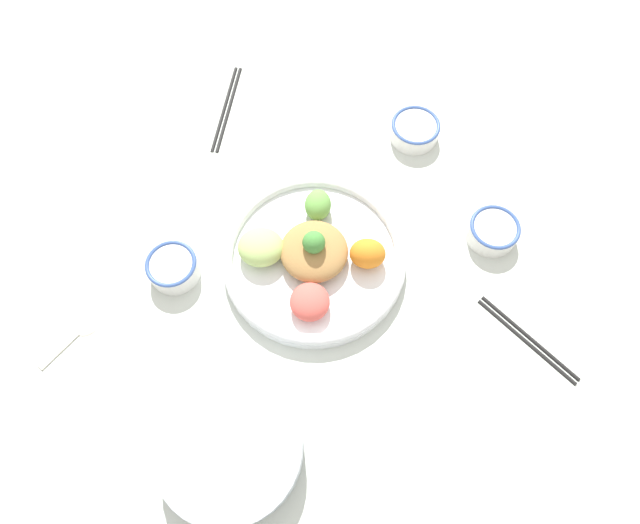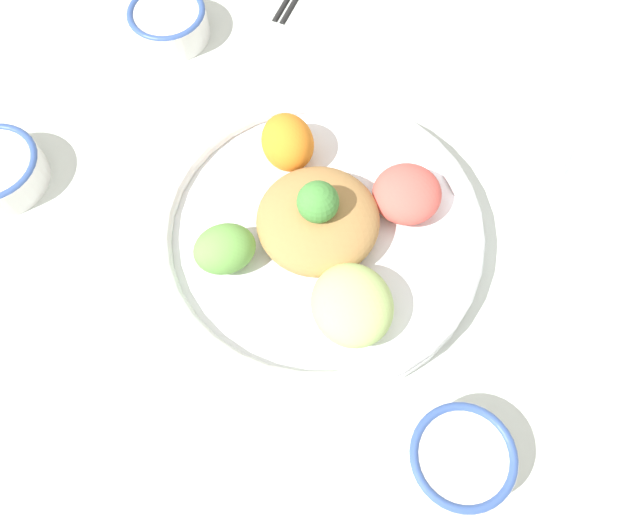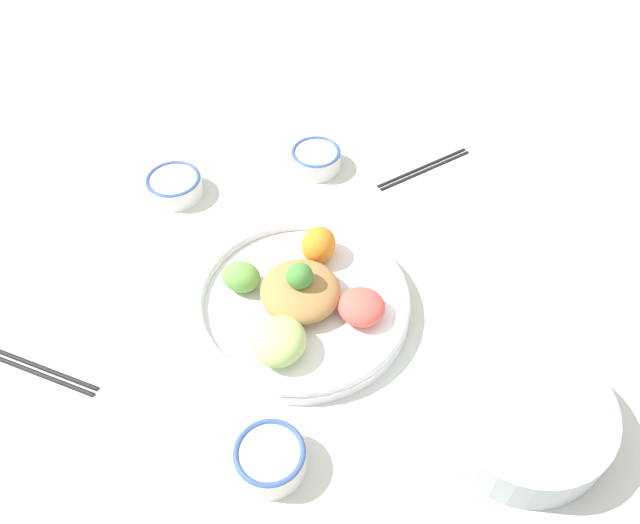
% 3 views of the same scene
% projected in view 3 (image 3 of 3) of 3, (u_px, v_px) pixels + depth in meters
% --- Properties ---
extents(ground_plane, '(2.40, 2.40, 0.00)m').
position_uv_depth(ground_plane, '(319.00, 320.00, 0.94)').
color(ground_plane, silver).
extents(salad_platter, '(0.33, 0.33, 0.10)m').
position_uv_depth(salad_platter, '(301.00, 300.00, 0.94)').
color(salad_platter, white).
rests_on(salad_platter, ground_plane).
extents(sauce_bowl_red, '(0.09, 0.09, 0.04)m').
position_uv_depth(sauce_bowl_red, '(270.00, 458.00, 0.77)').
color(sauce_bowl_red, white).
rests_on(sauce_bowl_red, ground_plane).
extents(rice_bowl_blue, '(0.09, 0.09, 0.04)m').
position_uv_depth(rice_bowl_blue, '(316.00, 158.00, 1.16)').
color(rice_bowl_blue, white).
rests_on(rice_bowl_blue, ground_plane).
extents(sauce_bowl_dark, '(0.10, 0.10, 0.04)m').
position_uv_depth(sauce_bowl_dark, '(174.00, 185.00, 1.11)').
color(sauce_bowl_dark, white).
rests_on(sauce_bowl_dark, ground_plane).
extents(side_serving_bowl, '(0.22, 0.22, 0.06)m').
position_uv_depth(side_serving_bowl, '(524.00, 413.00, 0.80)').
color(side_serving_bowl, '#A8B2BC').
rests_on(side_serving_bowl, ground_plane).
extents(chopsticks_pair_near, '(0.21, 0.11, 0.01)m').
position_uv_depth(chopsticks_pair_near, '(29.00, 366.00, 0.89)').
color(chopsticks_pair_near, black).
rests_on(chopsticks_pair_near, ground_plane).
extents(chopsticks_pair_far, '(0.19, 0.11, 0.01)m').
position_uv_depth(chopsticks_pair_far, '(424.00, 168.00, 1.17)').
color(chopsticks_pair_far, black).
rests_on(chopsticks_pair_far, ground_plane).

